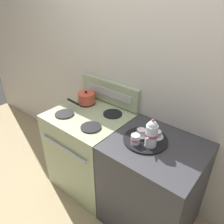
{
  "coord_description": "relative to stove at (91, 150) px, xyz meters",
  "views": [
    {
      "loc": [
        0.96,
        -1.26,
        1.96
      ],
      "look_at": [
        -0.14,
        0.07,
        0.97
      ],
      "focal_mm": 35.0,
      "sensor_mm": 36.0,
      "label": 1
    }
  ],
  "objects": [
    {
      "name": "teapot",
      "position": [
        0.71,
        -0.04,
        0.57
      ],
      "size": [
        0.09,
        0.15,
        0.24
      ],
      "color": "silver",
      "rests_on": "serving_tray"
    },
    {
      "name": "serving_tray",
      "position": [
        0.64,
        -0.0,
        0.45
      ],
      "size": [
        0.36,
        0.36,
        0.01
      ],
      "color": "black",
      "rests_on": "side_counter"
    },
    {
      "name": "side_counter",
      "position": [
        0.75,
        0.0,
        -0.0
      ],
      "size": [
        0.74,
        0.67,
        0.89
      ],
      "color": "#38383D",
      "rests_on": "ground"
    },
    {
      "name": "stove",
      "position": [
        0.0,
        0.0,
        0.0
      ],
      "size": [
        0.75,
        0.7,
        0.9
      ],
      "color": "#9EAD84",
      "rests_on": "ground"
    },
    {
      "name": "teacup_right",
      "position": [
        0.7,
        0.08,
        0.48
      ],
      "size": [
        0.12,
        0.12,
        0.06
      ],
      "color": "silver",
      "rests_on": "serving_tray"
    },
    {
      "name": "wall_back",
      "position": [
        0.38,
        0.36,
        0.66
      ],
      "size": [
        6.0,
        0.05,
        2.2
      ],
      "color": "beige",
      "rests_on": "ground"
    },
    {
      "name": "creamer_jug",
      "position": [
        0.61,
        -0.1,
        0.49
      ],
      "size": [
        0.07,
        0.07,
        0.08
      ],
      "color": "silver",
      "rests_on": "serving_tray"
    },
    {
      "name": "control_panel",
      "position": [
        0.0,
        0.31,
        0.57
      ],
      "size": [
        0.73,
        0.05,
        0.24
      ],
      "color": "#9EAD84",
      "rests_on": "stove"
    },
    {
      "name": "saucepan",
      "position": [
        -0.18,
        0.15,
        0.51
      ],
      "size": [
        0.19,
        0.28,
        0.14
      ],
      "color": "#D14C38",
      "rests_on": "stove"
    },
    {
      "name": "teacup_left",
      "position": [
        0.59,
        0.02,
        0.48
      ],
      "size": [
        0.12,
        0.12,
        0.06
      ],
      "color": "silver",
      "rests_on": "serving_tray"
    },
    {
      "name": "ground_plane",
      "position": [
        0.38,
        0.0,
        -0.44
      ],
      "size": [
        6.0,
        6.0,
        0.0
      ],
      "primitive_type": "plane",
      "color": "tan"
    }
  ]
}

